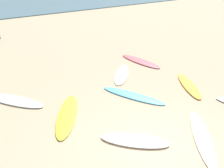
# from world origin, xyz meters

# --- Properties ---
(ground_plane) EXTENTS (120.00, 120.00, 0.00)m
(ground_plane) POSITION_xyz_m (0.00, 0.00, 0.00)
(ground_plane) COLOR tan
(surfboard_1) EXTENTS (1.91, 1.96, 0.06)m
(surfboard_1) POSITION_xyz_m (1.90, 4.16, 0.03)
(surfboard_1) COLOR silver
(surfboard_1) RESTS_ON ground_plane
(surfboard_2) EXTENTS (1.83, 2.39, 0.07)m
(surfboard_2) POSITION_xyz_m (-1.40, 2.65, 0.04)
(surfboard_2) COLOR yellow
(surfboard_2) RESTS_ON ground_plane
(surfboard_3) EXTENTS (1.54, 2.47, 0.06)m
(surfboard_3) POSITION_xyz_m (1.14, 2.42, 0.03)
(surfboard_3) COLOR #47A0D7
(surfboard_3) RESTS_ON ground_plane
(surfboard_4) EXTENTS (1.54, 2.13, 0.09)m
(surfboard_4) POSITION_xyz_m (3.50, 1.77, 0.04)
(surfboard_4) COLOR gold
(surfboard_4) RESTS_ON ground_plane
(surfboard_5) EXTENTS (2.01, 2.21, 0.07)m
(surfboard_5) POSITION_xyz_m (1.33, -0.47, 0.03)
(surfboard_5) COLOR #F3E9C2
(surfboard_5) RESTS_ON ground_plane
(surfboard_6) EXTENTS (1.76, 1.73, 0.09)m
(surfboard_6) POSITION_xyz_m (-0.37, 0.48, 0.04)
(surfboard_6) COLOR white
(surfboard_6) RESTS_ON ground_plane
(surfboard_7) EXTENTS (0.92, 2.49, 0.08)m
(surfboard_7) POSITION_xyz_m (3.57, 4.86, 0.04)
(surfboard_7) COLOR #D54955
(surfboard_7) RESTS_ON ground_plane
(surfboard_8) EXTENTS (1.89, 2.29, 0.08)m
(surfboard_8) POSITION_xyz_m (-2.61, 4.52, 0.04)
(surfboard_8) COLOR white
(surfboard_8) RESTS_ON ground_plane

